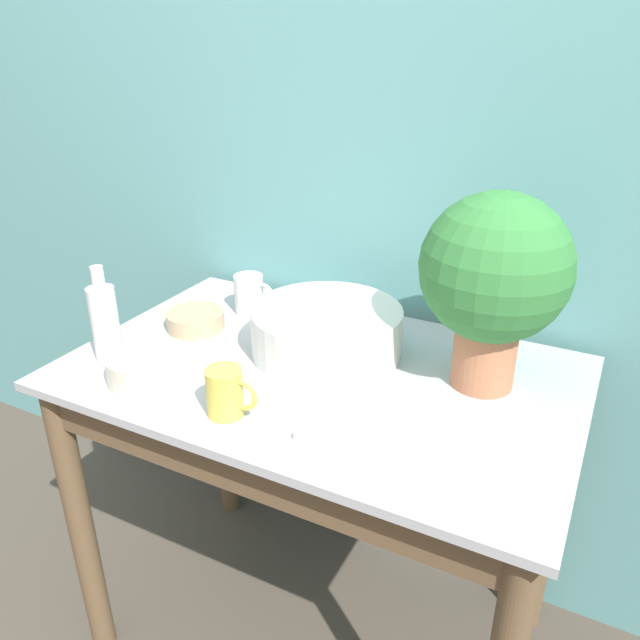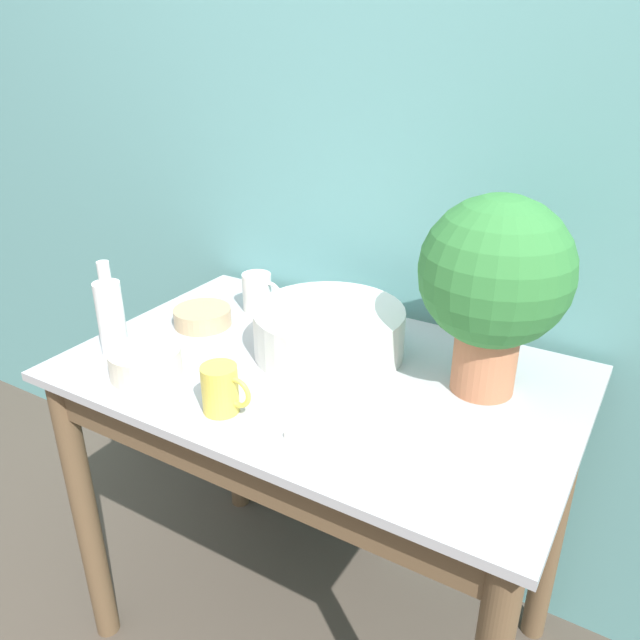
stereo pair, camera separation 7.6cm
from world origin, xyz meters
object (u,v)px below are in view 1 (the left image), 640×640
bottle_tall (105,322)px  bowl_small_cream (144,368)px  bowl_small_tan (196,320)px  potted_plant (494,275)px  tray_board (377,425)px  bowl_wash_large (327,331)px  mug_white (250,294)px  mug_yellow (226,392)px

bottle_tall → bowl_small_cream: (0.13, -0.04, -0.06)m
bowl_small_cream → bowl_small_tan: size_ratio=1.07×
potted_plant → tray_board: size_ratio=1.69×
potted_plant → bowl_small_tan: (-0.70, -0.06, -0.22)m
potted_plant → bowl_wash_large: 0.40m
bowl_small_cream → tray_board: bowl_small_cream is taller
potted_plant → mug_white: 0.67m
bowl_wash_large → tray_board: size_ratio=1.42×
bowl_wash_large → bottle_tall: bottle_tall is taller
bowl_small_tan → tray_board: bearing=-18.8°
potted_plant → mug_yellow: (-0.41, -0.34, -0.20)m
bowl_small_cream → bowl_small_tan: bearing=103.4°
tray_board → mug_yellow: bearing=-162.1°
mug_white → tray_board: mug_white is taller
mug_yellow → tray_board: 0.29m
bowl_wash_large → mug_white: (-0.28, 0.11, -0.00)m
bowl_wash_large → mug_white: bowl_wash_large is taller
bowl_wash_large → mug_yellow: bowl_wash_large is taller
mug_white → bowl_small_cream: mug_white is taller
mug_white → tray_board: 0.61m
bowl_small_cream → bowl_small_tan: bowl_small_cream is taller
mug_white → tray_board: size_ratio=0.47×
mug_white → bowl_small_cream: 0.40m
mug_yellow → bowl_wash_large: bearing=80.3°
mug_white → bowl_small_tan: 0.16m
mug_yellow → potted_plant: bearing=39.9°
bottle_tall → mug_yellow: (0.37, -0.06, -0.04)m
bottle_tall → bowl_wash_large: bearing=31.3°
bottle_tall → mug_yellow: 0.37m
tray_board → mug_white: bearing=145.9°
bowl_wash_large → mug_yellow: bearing=-99.7°
potted_plant → bowl_small_tan: size_ratio=2.85×
mug_white → bowl_small_cream: bearing=-90.9°
bowl_wash_large → bowl_small_cream: (-0.29, -0.29, -0.02)m
mug_white → bottle_tall: bearing=-111.0°
bowl_small_cream → tray_board: (0.51, 0.06, -0.02)m
bowl_small_tan → bowl_wash_large: bearing=5.9°
potted_plant → mug_white: (-0.63, 0.09, -0.19)m
bowl_wash_large → bowl_small_cream: 0.41m
bowl_wash_large → bottle_tall: (-0.42, -0.26, 0.04)m
potted_plant → bottle_tall: bearing=-160.3°
mug_yellow → bowl_small_cream: 0.23m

